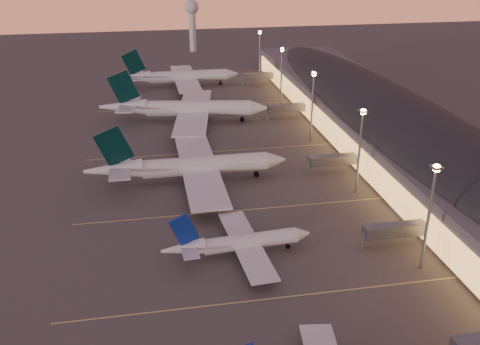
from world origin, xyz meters
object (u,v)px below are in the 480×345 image
at_px(airliner_wide_mid, 184,109).
at_px(airliner_wide_far, 178,77).
at_px(radar_tower, 192,17).
at_px(airliner_narrow_north, 238,243).
at_px(airliner_wide_near, 188,167).

relative_size(airliner_wide_mid, airliner_wide_far, 1.11).
relative_size(airliner_wide_mid, radar_tower, 2.09).
xyz_separation_m(airliner_narrow_north, radar_tower, (14.40, 247.28, 18.51)).
height_order(airliner_wide_far, radar_tower, radar_tower).
bearing_deg(airliner_wide_mid, radar_tower, 92.17).
distance_m(airliner_wide_near, airliner_wide_mid, 58.66).
bearing_deg(airliner_wide_mid, airliner_narrow_north, -78.47).
bearing_deg(airliner_narrow_north, airliner_wide_mid, 87.95).
bearing_deg(airliner_wide_near, airliner_narrow_north, -80.23).
bearing_deg(airliner_narrow_north, radar_tower, 82.44).
bearing_deg(airliner_wide_mid, airliner_wide_near, -84.34).
relative_size(airliner_wide_near, airliner_wide_far, 1.00).
bearing_deg(airliner_wide_far, airliner_wide_mid, -92.55).
xyz_separation_m(airliner_wide_mid, radar_tower, (18.29, 145.19, 16.26)).
bearing_deg(airliner_wide_mid, airliner_wide_far, 97.51).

